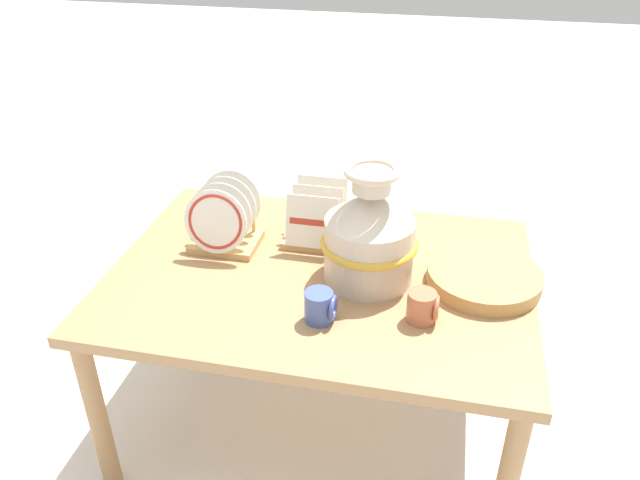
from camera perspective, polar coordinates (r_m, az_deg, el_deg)
name	(u,v)px	position (r m, az deg, el deg)	size (l,w,h in m)	color
ground_plane	(320,415)	(2.25, 0.00, -15.75)	(14.00, 14.00, 0.00)	silver
display_table	(320,289)	(1.89, 0.00, -4.53)	(1.24, 0.89, 0.60)	#9E754C
ceramic_vase	(369,234)	(1.76, 4.54, 0.59)	(0.28, 0.28, 0.35)	beige
dish_rack_round_plates	(223,223)	(1.96, -8.82, 1.52)	(0.21, 0.19, 0.22)	tan
dish_rack_square_plates	(317,226)	(1.98, -0.28, 1.28)	(0.21, 0.19, 0.19)	tan
wicker_charger_stack	(484,277)	(1.85, 14.76, -3.31)	(0.33, 0.33, 0.04)	tan
mug_terracotta_glaze	(423,307)	(1.66, 9.40, -6.04)	(0.08, 0.08, 0.09)	#B76647
mug_cobalt_glaze	(320,306)	(1.64, 0.04, -6.10)	(0.08, 0.08, 0.09)	#42569E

